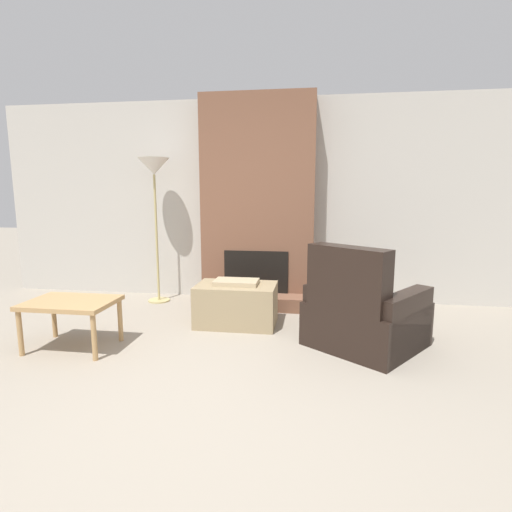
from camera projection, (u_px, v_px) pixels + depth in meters
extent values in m
plane|color=gray|center=(198.00, 415.00, 2.57)|extent=(24.00, 24.00, 0.00)
cube|color=#BCB7AD|center=(260.00, 201.00, 5.25)|extent=(7.14, 0.06, 2.60)
cube|color=brown|center=(258.00, 201.00, 5.04)|extent=(1.41, 0.36, 2.60)
cube|color=brown|center=(254.00, 302.00, 4.91)|extent=(1.41, 0.30, 0.17)
cube|color=black|center=(256.00, 272.00, 5.00)|extent=(0.81, 0.02, 0.53)
cube|color=#998460|center=(236.00, 305.00, 4.29)|extent=(0.85, 0.53, 0.44)
cube|color=tan|center=(236.00, 282.00, 4.25)|extent=(0.47, 0.29, 0.05)
cube|color=black|center=(366.00, 324.00, 3.72)|extent=(1.24, 1.23, 0.41)
cube|color=black|center=(347.00, 302.00, 3.45)|extent=(0.70, 0.60, 0.96)
cube|color=black|center=(404.00, 325.00, 3.45)|extent=(0.60, 0.72, 0.57)
cube|color=black|center=(334.00, 307.00, 3.97)|extent=(0.60, 0.72, 0.57)
cube|color=tan|center=(71.00, 303.00, 3.61)|extent=(0.77, 0.54, 0.04)
cylinder|color=tan|center=(20.00, 333.00, 3.47)|extent=(0.04, 0.04, 0.41)
cylinder|color=tan|center=(94.00, 337.00, 3.37)|extent=(0.04, 0.04, 0.41)
cylinder|color=tan|center=(54.00, 317.00, 3.92)|extent=(0.04, 0.04, 0.41)
cylinder|color=tan|center=(120.00, 320.00, 3.82)|extent=(0.04, 0.04, 0.41)
cylinder|color=tan|center=(159.00, 300.00, 5.25)|extent=(0.28, 0.28, 0.02)
cylinder|color=tan|center=(157.00, 239.00, 5.12)|extent=(0.03, 0.03, 1.62)
cone|color=silver|center=(154.00, 166.00, 4.98)|extent=(0.39, 0.39, 0.20)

